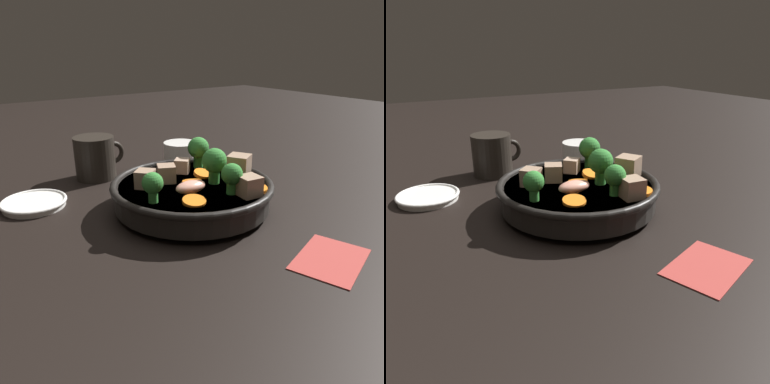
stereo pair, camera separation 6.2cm
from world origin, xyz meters
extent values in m
plane|color=black|center=(0.00, 0.00, 0.00)|extent=(3.00, 3.00, 0.00)
cylinder|color=black|center=(0.00, 0.00, 0.01)|extent=(0.14, 0.14, 0.01)
cylinder|color=black|center=(0.00, 0.00, 0.03)|extent=(0.26, 0.26, 0.04)
torus|color=black|center=(0.00, 0.00, 0.05)|extent=(0.27, 0.27, 0.01)
cylinder|color=brown|center=(0.00, 0.00, 0.04)|extent=(0.24, 0.24, 0.02)
cylinder|color=orange|center=(0.04, 0.02, 0.05)|extent=(0.04, 0.04, 0.01)
cylinder|color=orange|center=(0.06, -0.08, 0.05)|extent=(0.06, 0.06, 0.01)
cylinder|color=orange|center=(-0.04, -0.07, 0.05)|extent=(0.04, 0.04, 0.01)
cylinder|color=orange|center=(0.00, 0.00, 0.05)|extent=(0.04, 0.04, 0.01)
cylinder|color=green|center=(-0.09, -0.03, 0.06)|extent=(0.01, 0.01, 0.02)
sphere|color=#2D752D|center=(-0.09, -0.03, 0.08)|extent=(0.03, 0.03, 0.03)
cylinder|color=green|center=(0.03, -0.02, 0.06)|extent=(0.02, 0.02, 0.02)
sphere|color=#2D752D|center=(0.03, -0.02, 0.08)|extent=(0.04, 0.04, 0.04)
cylinder|color=green|center=(0.03, -0.07, 0.06)|extent=(0.01, 0.01, 0.02)
sphere|color=#2D752D|center=(0.03, -0.07, 0.08)|extent=(0.03, 0.03, 0.03)
cylinder|color=green|center=(0.06, 0.07, 0.06)|extent=(0.02, 0.02, 0.02)
sphere|color=#2D752D|center=(0.06, 0.07, 0.08)|extent=(0.04, 0.04, 0.04)
cube|color=tan|center=(0.02, 0.06, 0.06)|extent=(0.03, 0.03, 0.02)
cube|color=#9E7F66|center=(0.09, -0.01, 0.06)|extent=(0.05, 0.05, 0.04)
cube|color=#9E7F66|center=(-0.03, 0.03, 0.06)|extent=(0.04, 0.04, 0.03)
cube|color=#9E7F66|center=(-0.07, 0.03, 0.06)|extent=(0.04, 0.04, 0.03)
cube|color=#9E7F66|center=(0.04, -0.09, 0.06)|extent=(0.03, 0.03, 0.03)
ellipsoid|color=#EA9E84|center=(-0.02, -0.03, 0.06)|extent=(0.05, 0.03, 0.02)
cylinder|color=white|center=(-0.22, 0.17, 0.01)|extent=(0.10, 0.10, 0.01)
torus|color=white|center=(-0.22, 0.17, 0.01)|extent=(0.11, 0.11, 0.01)
cylinder|color=white|center=(0.14, 0.24, 0.02)|extent=(0.08, 0.08, 0.05)
cylinder|color=brown|center=(0.14, 0.24, 0.04)|extent=(0.07, 0.07, 0.00)
cylinder|color=black|center=(-0.07, 0.25, 0.04)|extent=(0.08, 0.08, 0.09)
torus|color=black|center=(-0.03, 0.25, 0.05)|extent=(0.05, 0.01, 0.05)
cube|color=#A33833|center=(0.05, -0.23, 0.00)|extent=(0.13, 0.11, 0.00)
camera|label=1|loc=(-0.33, -0.47, 0.26)|focal=35.00mm
camera|label=2|loc=(-0.28, -0.51, 0.26)|focal=35.00mm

